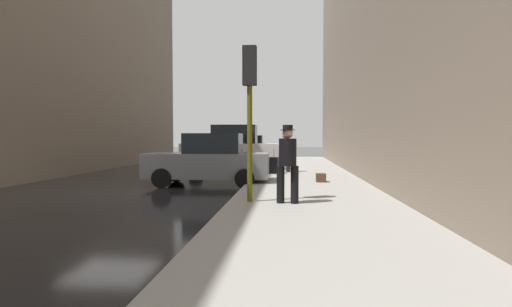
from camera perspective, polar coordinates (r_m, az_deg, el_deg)
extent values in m
plane|color=black|center=(12.98, -20.01, -5.13)|extent=(120.00, 120.00, 0.00)
cube|color=gray|center=(11.79, 7.61, -5.37)|extent=(4.00, 40.00, 0.15)
cube|color=slate|center=(13.95, -6.87, -1.66)|extent=(4.24, 1.93, 0.84)
cube|color=black|center=(13.89, -6.07, 1.43)|extent=(1.92, 1.60, 0.70)
cylinder|color=black|center=(15.18, -11.31, -2.77)|extent=(0.64, 0.23, 0.64)
cylinder|color=black|center=(13.41, -13.34, -3.44)|extent=(0.64, 0.23, 0.64)
cylinder|color=black|center=(14.71, -0.97, -2.88)|extent=(0.64, 0.23, 0.64)
cylinder|color=black|center=(12.89, -1.62, -3.61)|extent=(0.64, 0.23, 0.64)
cube|color=silver|center=(19.21, -3.63, -0.19)|extent=(4.63, 1.91, 1.10)
cube|color=black|center=(19.17, -3.04, 2.73)|extent=(2.09, 1.59, 0.90)
cylinder|color=black|center=(20.39, -7.45, -1.48)|extent=(0.64, 0.23, 0.64)
cylinder|color=black|center=(18.60, -8.57, -1.84)|extent=(0.64, 0.23, 0.64)
cylinder|color=black|center=(20.02, 0.97, -1.53)|extent=(0.64, 0.23, 0.64)
cylinder|color=black|center=(18.18, 0.67, -1.91)|extent=(0.64, 0.23, 0.64)
cube|color=#B7BABF|center=(24.75, -1.72, 0.05)|extent=(4.24, 1.93, 0.84)
cube|color=black|center=(24.71, -1.26, 1.79)|extent=(1.92, 1.61, 0.70)
cylinder|color=black|center=(25.83, -4.55, -0.69)|extent=(0.64, 0.23, 0.64)
cylinder|color=black|center=(24.02, -5.17, -0.91)|extent=(0.64, 0.23, 0.64)
cylinder|color=black|center=(25.59, 1.51, -0.71)|extent=(0.64, 0.23, 0.64)
cylinder|color=black|center=(23.76, 1.35, -0.93)|extent=(0.64, 0.23, 0.64)
cylinder|color=red|center=(18.49, 1.80, -1.51)|extent=(0.22, 0.22, 0.55)
sphere|color=red|center=(18.47, 1.80, -0.49)|extent=(0.20, 0.20, 0.20)
cylinder|color=red|center=(18.50, 1.31, -1.42)|extent=(0.10, 0.09, 0.09)
cylinder|color=red|center=(18.48, 2.30, -1.43)|extent=(0.10, 0.09, 0.09)
cylinder|color=#514C0F|center=(9.28, -0.91, 4.20)|extent=(0.12, 0.12, 3.60)
cube|color=black|center=(9.42, -0.91, 12.43)|extent=(0.32, 0.24, 0.90)
sphere|color=red|center=(9.60, -0.83, 13.93)|extent=(0.14, 0.14, 0.14)
sphere|color=yellow|center=(9.55, -0.83, 12.29)|extent=(0.14, 0.14, 0.14)
sphere|color=green|center=(9.51, -0.83, 10.63)|extent=(0.14, 0.14, 0.14)
cylinder|color=black|center=(17.41, 4.63, -1.26)|extent=(0.22, 0.22, 0.85)
cylinder|color=black|center=(17.49, 3.61, -1.24)|extent=(0.22, 0.22, 0.85)
cylinder|color=#A51E23|center=(17.42, 4.12, 1.17)|extent=(0.48, 0.48, 0.62)
sphere|color=tan|center=(17.42, 4.13, 2.58)|extent=(0.24, 0.24, 0.24)
cylinder|color=black|center=(9.12, 3.53, -4.43)|extent=(0.20, 0.20, 0.85)
cylinder|color=black|center=(9.09, 5.54, -4.46)|extent=(0.20, 0.20, 0.85)
cylinder|color=black|center=(9.05, 4.55, 0.18)|extent=(0.44, 0.44, 0.62)
sphere|color=tan|center=(9.04, 4.55, 2.91)|extent=(0.24, 0.24, 0.24)
cylinder|color=black|center=(9.04, 4.56, 3.36)|extent=(0.34, 0.34, 0.02)
cylinder|color=black|center=(9.04, 4.56, 3.75)|extent=(0.23, 0.23, 0.11)
cube|color=black|center=(16.70, 2.58, -1.69)|extent=(0.42, 0.60, 0.68)
cylinder|color=#333333|center=(16.68, 2.58, 0.09)|extent=(0.02, 0.02, 0.36)
cube|color=#472D19|center=(13.68, 9.25, -3.43)|extent=(0.32, 0.44, 0.28)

